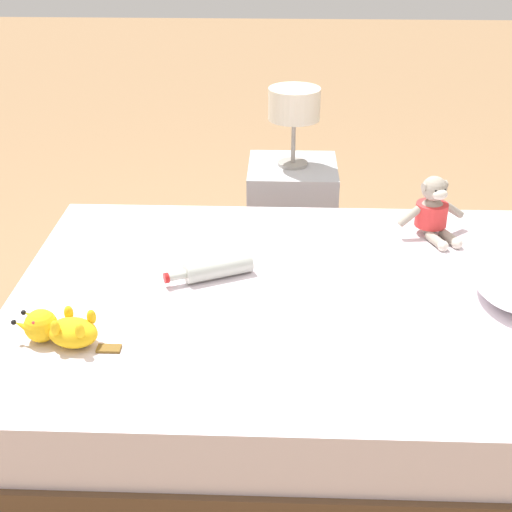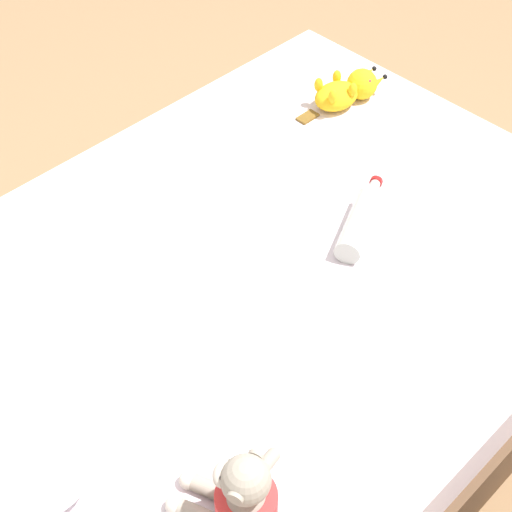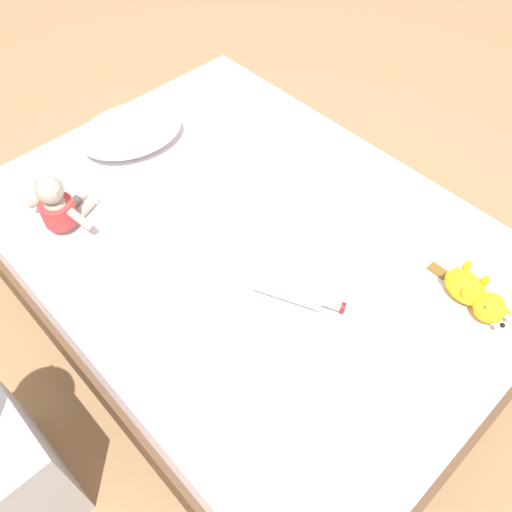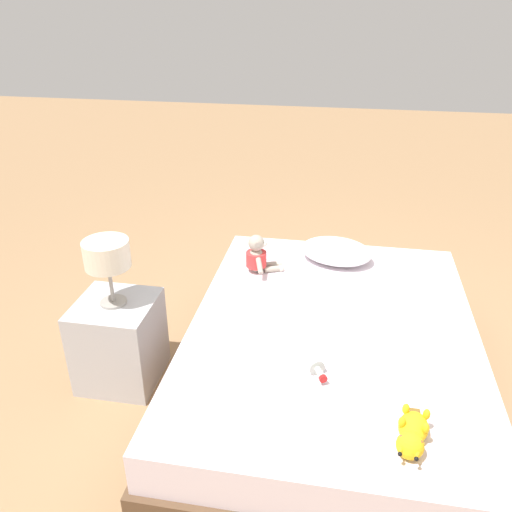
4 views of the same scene
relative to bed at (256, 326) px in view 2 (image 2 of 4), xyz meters
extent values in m
plane|color=#93704C|center=(0.00, 0.00, -0.23)|extent=(16.00, 16.00, 0.00)
cube|color=brown|center=(0.00, 0.00, -0.10)|extent=(1.46, 2.00, 0.27)
cube|color=silver|center=(0.00, 0.00, 0.14)|extent=(1.42, 1.94, 0.20)
ellipsoid|color=white|center=(-0.02, 0.72, 0.31)|extent=(0.50, 0.41, 0.13)
ellipsoid|color=#9E9384|center=(-0.48, 0.50, 0.32)|extent=(0.13, 0.14, 0.15)
cylinder|color=red|center=(-0.48, 0.50, 0.32)|extent=(0.16, 0.16, 0.09)
sphere|color=#9E9384|center=(-0.48, 0.50, 0.43)|extent=(0.10, 0.10, 0.10)
ellipsoid|color=beige|center=(-0.44, 0.51, 0.42)|extent=(0.07, 0.07, 0.04)
sphere|color=black|center=(-0.45, 0.53, 0.43)|extent=(0.01, 0.01, 0.01)
sphere|color=black|center=(-0.44, 0.49, 0.43)|extent=(0.01, 0.01, 0.01)
cylinder|color=#9E9384|center=(-0.50, 0.54, 0.44)|extent=(0.03, 0.02, 0.03)
cylinder|color=#9E9384|center=(-0.46, 0.45, 0.44)|extent=(0.03, 0.02, 0.03)
cylinder|color=#9E9384|center=(-0.45, 0.41, 0.33)|extent=(0.06, 0.10, 0.08)
cylinder|color=#9E9384|center=(-0.38, 0.50, 0.26)|extent=(0.11, 0.07, 0.04)
sphere|color=beige|center=(-0.36, 0.58, 0.26)|extent=(0.04, 0.04, 0.04)
sphere|color=beige|center=(-0.33, 0.52, 0.26)|extent=(0.04, 0.04, 0.04)
ellipsoid|color=yellow|center=(0.33, -0.68, 0.28)|extent=(0.14, 0.17, 0.08)
sphere|color=yellow|center=(0.31, -0.78, 0.29)|extent=(0.10, 0.10, 0.10)
cone|color=yellow|center=(0.32, -0.83, 0.30)|extent=(0.04, 0.07, 0.05)
sphere|color=black|center=(0.32, -0.86, 0.31)|extent=(0.02, 0.02, 0.02)
cone|color=yellow|center=(0.27, -0.82, 0.30)|extent=(0.04, 0.07, 0.05)
sphere|color=black|center=(0.26, -0.84, 0.31)|extent=(0.02, 0.02, 0.02)
sphere|color=red|center=(0.34, -0.79, 0.32)|extent=(0.02, 0.02, 0.02)
sphere|color=red|center=(0.28, -0.77, 0.32)|extent=(0.02, 0.02, 0.02)
ellipsoid|color=yellow|center=(0.36, -0.72, 0.32)|extent=(0.03, 0.03, 0.05)
ellipsoid|color=yellow|center=(0.28, -0.70, 0.32)|extent=(0.03, 0.03, 0.05)
ellipsoid|color=yellow|center=(0.37, -0.64, 0.32)|extent=(0.03, 0.03, 0.05)
ellipsoid|color=yellow|center=(0.30, -0.63, 0.32)|extent=(0.03, 0.03, 0.05)
cube|color=brown|center=(0.35, -0.57, 0.24)|extent=(0.04, 0.07, 0.01)
cylinder|color=#B7BCB2|center=(-0.10, -0.29, 0.28)|extent=(0.16, 0.24, 0.07)
cylinder|color=#B7BCB2|center=(-0.04, -0.42, 0.28)|extent=(0.05, 0.07, 0.03)
cylinder|color=red|center=(-0.02, -0.46, 0.28)|extent=(0.04, 0.03, 0.04)
camera|label=1|loc=(2.13, -0.07, 1.48)|focal=52.08mm
camera|label=2|loc=(-0.98, 0.96, 1.74)|focal=54.71mm
camera|label=3|loc=(-0.86, -0.93, 1.70)|focal=37.01mm
camera|label=4|loc=(0.00, -2.21, 1.74)|focal=36.53mm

